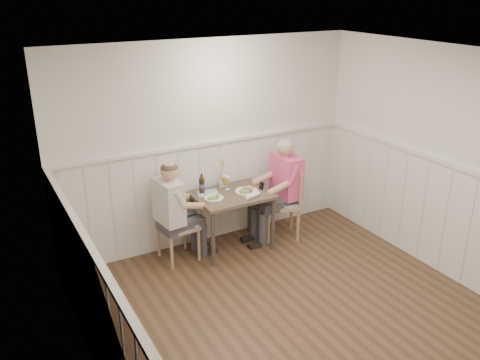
{
  "coord_description": "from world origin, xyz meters",
  "views": [
    {
      "loc": [
        -2.63,
        -3.29,
        3.2
      ],
      "look_at": [
        0.11,
        1.64,
        1.0
      ],
      "focal_mm": 38.0,
      "sensor_mm": 36.0,
      "label": 1
    }
  ],
  "objects_px": {
    "man_in_pink": "(283,196)",
    "grass_vase": "(221,174)",
    "dining_table": "(232,201)",
    "beer_bottle": "(202,185)",
    "chair_right": "(285,199)",
    "chair_left": "(173,224)",
    "diner_cream": "(173,221)"
  },
  "relations": [
    {
      "from": "chair_right",
      "to": "grass_vase",
      "type": "bearing_deg",
      "value": 159.89
    },
    {
      "from": "man_in_pink",
      "to": "grass_vase",
      "type": "distance_m",
      "value": 0.89
    },
    {
      "from": "diner_cream",
      "to": "grass_vase",
      "type": "distance_m",
      "value": 0.88
    },
    {
      "from": "dining_table",
      "to": "grass_vase",
      "type": "distance_m",
      "value": 0.38
    },
    {
      "from": "dining_table",
      "to": "man_in_pink",
      "type": "bearing_deg",
      "value": -3.65
    },
    {
      "from": "chair_right",
      "to": "beer_bottle",
      "type": "height_order",
      "value": "beer_bottle"
    },
    {
      "from": "man_in_pink",
      "to": "grass_vase",
      "type": "xyz_separation_m",
      "value": [
        -0.76,
        0.29,
        0.35
      ]
    },
    {
      "from": "chair_right",
      "to": "diner_cream",
      "type": "xyz_separation_m",
      "value": [
        -1.56,
        0.07,
        0.02
      ]
    },
    {
      "from": "chair_left",
      "to": "man_in_pink",
      "type": "relative_size",
      "value": 0.65
    },
    {
      "from": "dining_table",
      "to": "beer_bottle",
      "type": "height_order",
      "value": "beer_bottle"
    },
    {
      "from": "man_in_pink",
      "to": "grass_vase",
      "type": "bearing_deg",
      "value": 159.02
    },
    {
      "from": "diner_cream",
      "to": "chair_left",
      "type": "bearing_deg",
      "value": 63.77
    },
    {
      "from": "chair_left",
      "to": "grass_vase",
      "type": "xyz_separation_m",
      "value": [
        0.74,
        0.18,
        0.44
      ]
    },
    {
      "from": "chair_right",
      "to": "chair_left",
      "type": "height_order",
      "value": "chair_right"
    },
    {
      "from": "diner_cream",
      "to": "grass_vase",
      "type": "relative_size",
      "value": 3.2
    },
    {
      "from": "man_in_pink",
      "to": "chair_left",
      "type": "bearing_deg",
      "value": 175.59
    },
    {
      "from": "dining_table",
      "to": "man_in_pink",
      "type": "distance_m",
      "value": 0.74
    },
    {
      "from": "diner_cream",
      "to": "grass_vase",
      "type": "height_order",
      "value": "diner_cream"
    },
    {
      "from": "dining_table",
      "to": "grass_vase",
      "type": "relative_size",
      "value": 2.29
    },
    {
      "from": "beer_bottle",
      "to": "man_in_pink",
      "type": "bearing_deg",
      "value": -13.27
    },
    {
      "from": "man_in_pink",
      "to": "beer_bottle",
      "type": "distance_m",
      "value": 1.12
    },
    {
      "from": "chair_left",
      "to": "diner_cream",
      "type": "relative_size",
      "value": 0.69
    },
    {
      "from": "man_in_pink",
      "to": "diner_cream",
      "type": "relative_size",
      "value": 1.06
    },
    {
      "from": "chair_left",
      "to": "grass_vase",
      "type": "height_order",
      "value": "grass_vase"
    },
    {
      "from": "chair_right",
      "to": "chair_left",
      "type": "bearing_deg",
      "value": 175.69
    },
    {
      "from": "man_in_pink",
      "to": "dining_table",
      "type": "bearing_deg",
      "value": 176.35
    },
    {
      "from": "chair_right",
      "to": "chair_left",
      "type": "relative_size",
      "value": 1.08
    },
    {
      "from": "dining_table",
      "to": "chair_right",
      "type": "bearing_deg",
      "value": -3.49
    },
    {
      "from": "dining_table",
      "to": "diner_cream",
      "type": "distance_m",
      "value": 0.8
    },
    {
      "from": "dining_table",
      "to": "man_in_pink",
      "type": "relative_size",
      "value": 0.68
    },
    {
      "from": "grass_vase",
      "to": "beer_bottle",
      "type": "bearing_deg",
      "value": -171.28
    },
    {
      "from": "man_in_pink",
      "to": "beer_bottle",
      "type": "relative_size",
      "value": 5.45
    }
  ]
}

